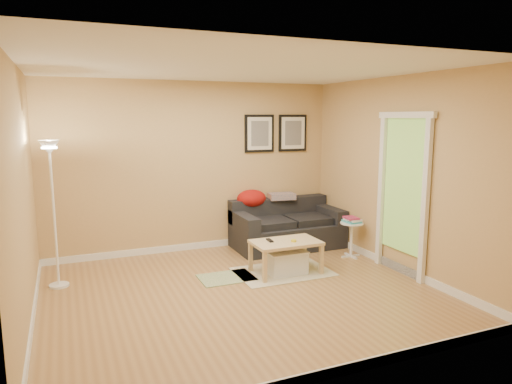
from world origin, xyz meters
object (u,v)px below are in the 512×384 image
(sofa, at_px, (288,224))
(book_stack, at_px, (352,220))
(storage_bin, at_px, (286,262))
(coffee_table, at_px, (286,257))
(side_table, at_px, (351,240))
(floor_lamp, at_px, (54,219))

(sofa, bearing_deg, book_stack, -51.87)
(storage_bin, bearing_deg, coffee_table, 69.83)
(coffee_table, distance_m, storage_bin, 0.06)
(side_table, distance_m, floor_lamp, 4.08)
(sofa, distance_m, side_table, 1.06)
(sofa, bearing_deg, storage_bin, -117.55)
(sofa, relative_size, side_table, 3.24)
(sofa, relative_size, floor_lamp, 0.94)
(sofa, height_order, side_table, sofa)
(storage_bin, bearing_deg, floor_lamp, 166.73)
(coffee_table, bearing_deg, book_stack, -1.52)
(coffee_table, height_order, book_stack, book_stack)
(sofa, distance_m, book_stack, 1.06)
(coffee_table, distance_m, side_table, 1.26)
(storage_bin, xyz_separation_m, side_table, (1.23, 0.30, 0.10))
(storage_bin, relative_size, book_stack, 2.02)
(floor_lamp, bearing_deg, coffee_table, -12.96)
(side_table, xyz_separation_m, book_stack, (0.01, 0.02, 0.30))
(coffee_table, relative_size, book_stack, 3.44)
(book_stack, distance_m, floor_lamp, 4.05)
(side_table, bearing_deg, floor_lamp, 174.85)
(storage_bin, bearing_deg, book_stack, 14.12)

